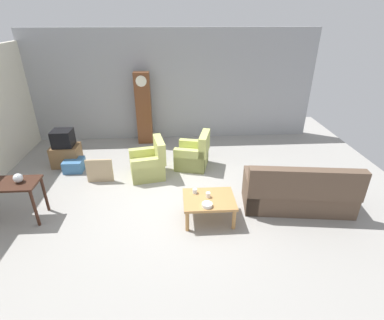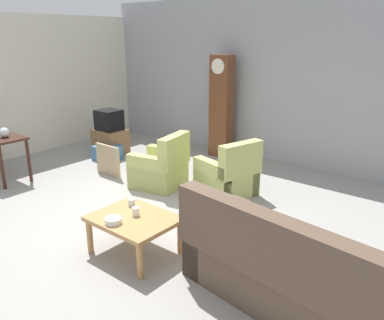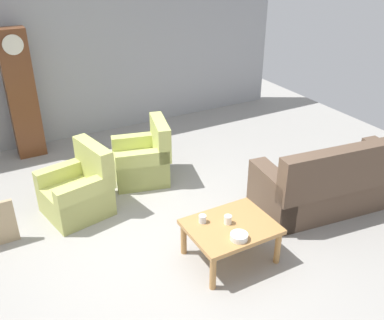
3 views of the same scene
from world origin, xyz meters
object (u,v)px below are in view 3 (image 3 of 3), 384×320
at_px(couch_floral, 334,183).
at_px(armchair_olive_near, 79,192).
at_px(cup_white_porcelain, 228,220).
at_px(coffee_table_wood, 231,230).
at_px(grandfather_clock, 21,95).
at_px(cup_blue_rimmed, 203,219).
at_px(bowl_white_stacked, 239,237).
at_px(armchair_olive_far, 143,161).

relative_size(couch_floral, armchair_olive_near, 2.37).
xyz_separation_m(armchair_olive_near, cup_white_porcelain, (1.22, -1.70, 0.20)).
distance_m(couch_floral, coffee_table_wood, 1.82).
xyz_separation_m(grandfather_clock, cup_blue_rimmed, (1.23, -3.64, -0.55)).
distance_m(couch_floral, armchair_olive_near, 3.41).
distance_m(couch_floral, grandfather_clock, 4.94).
xyz_separation_m(couch_floral, cup_white_porcelain, (-1.82, -0.18, 0.15)).
relative_size(armchair_olive_near, bowl_white_stacked, 4.84).
relative_size(cup_white_porcelain, cup_blue_rimmed, 1.11).
relative_size(armchair_olive_far, bowl_white_stacked, 4.99).
bearing_deg(cup_white_porcelain, cup_blue_rimmed, 147.11).
relative_size(armchair_olive_near, cup_white_porcelain, 9.42).
bearing_deg(coffee_table_wood, armchair_olive_far, 93.76).
xyz_separation_m(armchair_olive_near, coffee_table_wood, (1.24, -1.75, 0.09)).
height_order(armchair_olive_near, coffee_table_wood, armchair_olive_near).
xyz_separation_m(armchair_olive_near, cup_blue_rimmed, (0.99, -1.55, 0.20)).
bearing_deg(coffee_table_wood, cup_blue_rimmed, 141.85).
height_order(couch_floral, armchair_olive_far, couch_floral).
bearing_deg(armchair_olive_far, bowl_white_stacked, -88.16).
relative_size(couch_floral, cup_white_porcelain, 22.36).
relative_size(coffee_table_wood, cup_blue_rimmed, 10.86).
bearing_deg(cup_white_porcelain, grandfather_clock, 111.15).
relative_size(grandfather_clock, cup_blue_rimmed, 23.63).
bearing_deg(couch_floral, grandfather_clock, 132.31).
distance_m(grandfather_clock, bowl_white_stacked, 4.36).
height_order(coffee_table_wood, cup_blue_rimmed, cup_blue_rimmed).
bearing_deg(armchair_olive_far, couch_floral, -44.65).
height_order(cup_white_porcelain, cup_blue_rimmed, cup_white_porcelain).
bearing_deg(cup_blue_rimmed, armchair_olive_near, 122.47).
bearing_deg(cup_white_porcelain, couch_floral, 5.67).
distance_m(coffee_table_wood, grandfather_clock, 4.17).
height_order(armchair_olive_near, bowl_white_stacked, armchair_olive_near).
bearing_deg(couch_floral, armchair_olive_near, 153.43).
bearing_deg(cup_blue_rimmed, coffee_table_wood, -38.15).
distance_m(armchair_olive_far, bowl_white_stacked, 2.41).
bearing_deg(cup_white_porcelain, armchair_olive_far, 93.46).
xyz_separation_m(couch_floral, bowl_white_stacked, (-1.87, -0.47, 0.14)).
xyz_separation_m(cup_white_porcelain, cup_blue_rimmed, (-0.24, 0.15, -0.00)).
bearing_deg(cup_blue_rimmed, bowl_white_stacked, -67.31).
xyz_separation_m(coffee_table_wood, cup_white_porcelain, (-0.01, 0.04, 0.12)).
bearing_deg(coffee_table_wood, grandfather_clock, 111.11).
xyz_separation_m(coffee_table_wood, grandfather_clock, (-1.48, 3.84, 0.66)).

